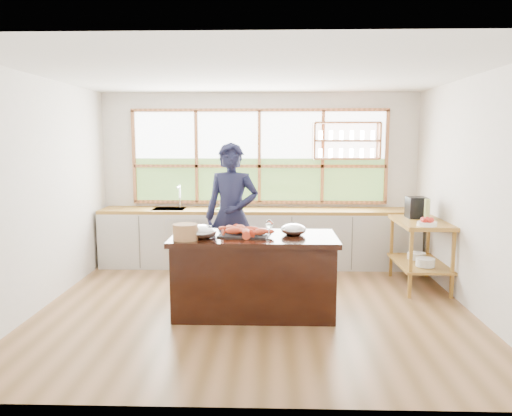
{
  "coord_description": "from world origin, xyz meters",
  "views": [
    {
      "loc": [
        0.19,
        -5.71,
        1.98
      ],
      "look_at": [
        0.01,
        0.15,
        1.17
      ],
      "focal_mm": 35.0,
      "sensor_mm": 36.0,
      "label": 1
    }
  ],
  "objects_px": {
    "island": "(254,274)",
    "cook": "(232,217)",
    "espresso_machine": "(416,207)",
    "wicker_basket": "(185,232)"
  },
  "relations": [
    {
      "from": "cook",
      "to": "espresso_machine",
      "type": "relative_size",
      "value": 6.7
    },
    {
      "from": "espresso_machine",
      "to": "wicker_basket",
      "type": "bearing_deg",
      "value": -152.87
    },
    {
      "from": "cook",
      "to": "wicker_basket",
      "type": "relative_size",
      "value": 7.19
    },
    {
      "from": "espresso_machine",
      "to": "wicker_basket",
      "type": "relative_size",
      "value": 1.07
    },
    {
      "from": "island",
      "to": "espresso_machine",
      "type": "distance_m",
      "value": 2.64
    },
    {
      "from": "island",
      "to": "espresso_machine",
      "type": "height_order",
      "value": "espresso_machine"
    },
    {
      "from": "island",
      "to": "cook",
      "type": "distance_m",
      "value": 1.12
    },
    {
      "from": "cook",
      "to": "espresso_machine",
      "type": "bearing_deg",
      "value": 17.32
    },
    {
      "from": "espresso_machine",
      "to": "wicker_basket",
      "type": "height_order",
      "value": "espresso_machine"
    },
    {
      "from": "espresso_machine",
      "to": "wicker_basket",
      "type": "distance_m",
      "value": 3.33
    }
  ]
}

